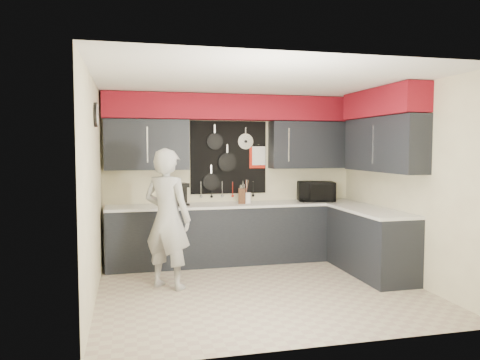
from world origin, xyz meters
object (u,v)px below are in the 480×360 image
object	(u,v)px
microwave	(316,191)
knife_block	(242,196)
coffee_maker	(181,194)
person	(167,219)
utensil_crock	(247,198)

from	to	relation	value
microwave	knife_block	world-z (taller)	microwave
microwave	coffee_maker	distance (m)	2.17
coffee_maker	microwave	bearing A→B (deg)	-13.85
microwave	knife_block	bearing A→B (deg)	-166.08
coffee_maker	person	world-z (taller)	person
microwave	utensil_crock	distance (m)	1.15
coffee_maker	person	xyz separation A→B (m)	(-0.30, -1.11, -0.20)
microwave	knife_block	size ratio (longest dim) A/B	2.43
knife_block	coffee_maker	distance (m)	0.93
microwave	coffee_maker	bearing A→B (deg)	-168.25
utensil_crock	person	world-z (taller)	person
microwave	knife_block	distance (m)	1.24
person	utensil_crock	bearing A→B (deg)	-102.79
utensil_crock	coffee_maker	distance (m)	1.02
utensil_crock	person	distance (m)	1.72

